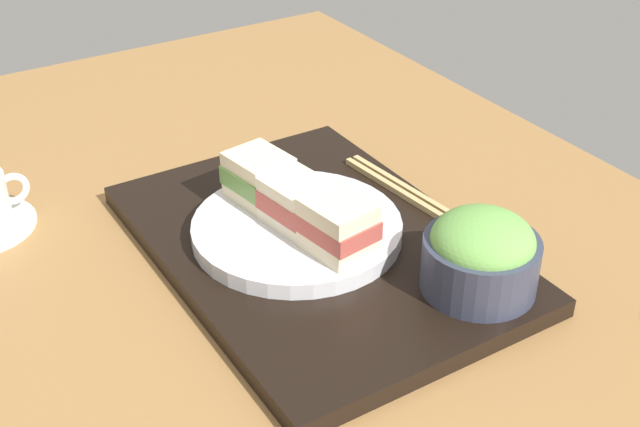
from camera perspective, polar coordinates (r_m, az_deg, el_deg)
The scene contains 8 objects.
ground_plane at distance 86.26cm, azimuth -3.81°, elevation -5.93°, with size 140.00×100.00×3.00cm, color olive.
serving_tray at distance 89.69cm, azimuth -0.25°, elevation -2.22°, with size 44.25×30.95×1.97cm, color black.
sandwich_plate at distance 89.09cm, azimuth -1.57°, elevation -1.05°, with size 22.30×22.30×1.75cm, color silver.
sandwich_near at distance 82.88cm, azimuth 1.22°, elevation -0.87°, with size 7.74×6.55×5.48cm.
sandwich_middle at distance 87.30cm, azimuth -1.60°, elevation 0.79°, with size 7.57×6.69×4.96cm.
sandwich_far at distance 91.79cm, azimuth -4.16°, elevation 2.50°, with size 7.38×6.84×5.22cm.
salad_bowl at distance 81.38cm, azimuth 10.85°, elevation -2.70°, with size 11.26×11.26×8.16cm.
chopsticks_pair at distance 96.80cm, azimuth 6.03°, elevation 1.33°, with size 20.81×3.76×0.70cm.
Camera 1 is at (-60.58, 30.96, 51.52)cm, focal length 47.29 mm.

